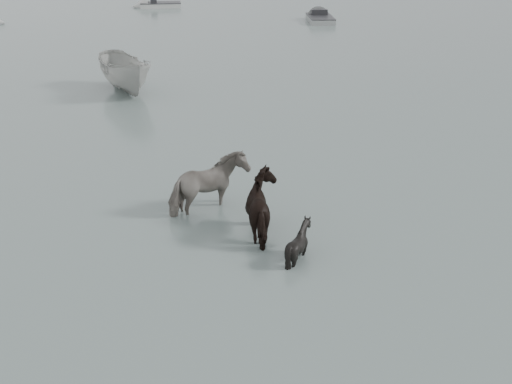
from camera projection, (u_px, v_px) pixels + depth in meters
The scene contains 7 objects.
ground at pixel (253, 235), 14.79m from camera, with size 140.00×140.00×0.00m, color #536360.
pony_pinto at pixel (208, 178), 15.74m from camera, with size 0.93×2.04×1.72m, color black.
pony_dark at pixel (268, 199), 14.66m from camera, with size 1.61×1.38×1.62m, color black.
pony_black at pixel (299, 234), 13.65m from camera, with size 0.89×1.00×1.10m, color black.
boat_small at pixel (125, 71), 26.53m from camera, with size 1.64×4.37×1.69m, color #A6A7A2.
skiff_port at pixel (320, 16), 44.25m from camera, with size 4.99×1.60×0.75m, color #939593, non-canonical shape.
skiff_star at pixel (160, 2), 51.16m from camera, with size 4.43×1.60×0.75m, color beige, non-canonical shape.
Camera 1 is at (-6.83, -11.27, 6.79)m, focal length 45.00 mm.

